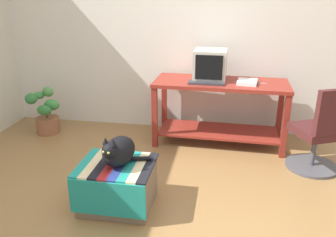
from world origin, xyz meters
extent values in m
plane|color=olive|center=(0.00, 0.00, 0.00)|extent=(14.00, 14.00, 0.00)
cube|color=silver|center=(0.00, 2.05, 1.30)|extent=(8.00, 0.10, 2.60)
cube|color=maroon|center=(-0.28, 1.35, 0.36)|extent=(0.06, 0.06, 0.71)
cube|color=maroon|center=(1.15, 1.32, 0.36)|extent=(0.06, 0.06, 0.71)
cube|color=maroon|center=(1.16, 1.85, 0.36)|extent=(0.06, 0.06, 0.71)
cube|color=maroon|center=(-0.27, 1.88, 0.36)|extent=(0.06, 0.06, 0.71)
cube|color=maroon|center=(0.44, 1.60, 0.14)|extent=(1.40, 0.55, 0.02)
cube|color=maroon|center=(0.44, 1.60, 0.73)|extent=(1.53, 0.65, 0.04)
cube|color=#BCB7A8|center=(0.31, 1.67, 0.76)|extent=(0.26, 0.27, 0.02)
cube|color=#BCB7A8|center=(0.31, 1.67, 0.93)|extent=(0.37, 0.38, 0.34)
cube|color=black|center=(0.30, 1.48, 0.94)|extent=(0.30, 0.02, 0.27)
cube|color=#333338|center=(0.29, 1.47, 0.77)|extent=(0.40, 0.16, 0.02)
cube|color=white|center=(0.73, 1.55, 0.77)|extent=(0.24, 0.27, 0.04)
cube|color=#7A664C|center=(-0.35, 0.15, 0.19)|extent=(0.58, 0.48, 0.37)
cube|color=#1E897A|center=(-0.35, -0.11, 0.22)|extent=(0.61, 0.01, 0.30)
cube|color=#1E897A|center=(-0.62, 0.15, 0.38)|extent=(0.08, 0.52, 0.02)
cube|color=beige|center=(-0.54, 0.15, 0.38)|extent=(0.08, 0.52, 0.02)
cube|color=black|center=(-0.47, 0.15, 0.38)|extent=(0.08, 0.52, 0.02)
cube|color=#AD2323|center=(-0.39, 0.15, 0.38)|extent=(0.08, 0.52, 0.02)
cube|color=navy|center=(-0.31, 0.15, 0.38)|extent=(0.08, 0.52, 0.02)
cube|color=#1E897A|center=(-0.24, 0.15, 0.38)|extent=(0.08, 0.52, 0.02)
cube|color=beige|center=(-0.16, 0.15, 0.38)|extent=(0.08, 0.52, 0.02)
cube|color=black|center=(-0.08, 0.15, 0.38)|extent=(0.08, 0.52, 0.02)
ellipsoid|color=black|center=(-0.33, 0.16, 0.50)|extent=(0.30, 0.39, 0.23)
sphere|color=black|center=(-0.35, 0.04, 0.57)|extent=(0.13, 0.13, 0.13)
cylinder|color=black|center=(-0.21, 0.24, 0.41)|extent=(0.28, 0.10, 0.04)
cone|color=black|center=(-0.39, 0.04, 0.64)|extent=(0.05, 0.05, 0.06)
cone|color=black|center=(-0.32, 0.03, 0.64)|extent=(0.05, 0.05, 0.06)
sphere|color=#C6D151|center=(-0.39, -0.01, 0.58)|extent=(0.02, 0.02, 0.02)
sphere|color=#C6D151|center=(-0.34, -0.02, 0.58)|extent=(0.02, 0.02, 0.02)
cylinder|color=brown|center=(-1.73, 1.53, 0.10)|extent=(0.29, 0.29, 0.20)
cylinder|color=brown|center=(-1.73, 1.53, 0.26)|extent=(0.03, 0.03, 0.11)
ellipsoid|color=#38843D|center=(-1.65, 1.54, 0.38)|extent=(0.20, 0.12, 0.14)
ellipsoid|color=#4C8E42|center=(-1.72, 1.63, 0.52)|extent=(0.15, 0.11, 0.13)
ellipsoid|color=#38843D|center=(-1.84, 1.61, 0.47)|extent=(0.13, 0.15, 0.09)
ellipsoid|color=#2D7033|center=(-1.85, 1.44, 0.48)|extent=(0.15, 0.15, 0.14)
ellipsoid|color=#2D7033|center=(-1.69, 1.43, 0.34)|extent=(0.19, 0.11, 0.13)
cylinder|color=#4C4C51|center=(1.42, 1.13, 0.01)|extent=(0.52, 0.52, 0.03)
cylinder|color=#4C4C51|center=(1.42, 1.13, 0.20)|extent=(0.05, 0.05, 0.34)
cube|color=#471E1E|center=(1.42, 1.13, 0.41)|extent=(0.56, 0.56, 0.08)
cube|color=#471E1E|center=(1.50, 0.96, 0.67)|extent=(0.37, 0.21, 0.44)
cylinder|color=#B7B7BC|center=(0.87, 1.57, 0.76)|extent=(0.14, 0.01, 0.01)
camera|label=1|loc=(0.49, -2.22, 1.72)|focal=36.48mm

